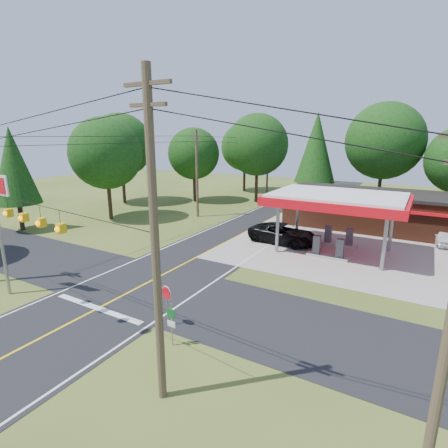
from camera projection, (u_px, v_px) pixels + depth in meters
The scene contains 15 objects.
ground at pixel (143, 285), 22.51m from camera, with size 120.00×120.00×0.00m, color #3E561E.
main_highway at pixel (143, 285), 22.51m from camera, with size 8.00×120.00×0.02m, color black.
cross_road at pixel (143, 285), 22.51m from camera, with size 70.00×7.00×0.02m, color black.
lane_center_yellow at pixel (143, 285), 22.50m from camera, with size 0.15×110.00×0.00m, color yellow.
gas_canopy at pixel (337, 201), 27.96m from camera, with size 10.60×7.40×4.88m.
convenience_store at pixel (367, 209), 36.42m from camera, with size 16.40×7.55×3.80m.
utility_pole_near_right at pixel (155, 243), 11.52m from camera, with size 1.80×0.30×11.50m.
utility_pole_far_left at pixel (197, 173), 40.19m from camera, with size 1.80×0.30×10.00m.
utility_pole_north at pixel (268, 166), 53.81m from camera, with size 0.30×0.30×9.50m.
overhead_beacons at pixel (30, 205), 16.43m from camera, with size 17.04×2.04×1.03m.
treeline_backdrop at pixel (289, 152), 40.36m from camera, with size 70.27×51.59×13.30m.
suv_car at pixel (283, 234), 31.15m from camera, with size 6.17×6.17×1.71m, color black.
sedan_car at pixel (445, 237), 30.76m from camera, with size 4.09×4.09×1.39m, color white.
octagonal_stop_sign at pixel (167, 296), 17.40m from camera, with size 0.75×0.25×2.18m.
route_sign_post at pixel (171, 321), 15.79m from camera, with size 0.44×0.09×2.13m.
Camera 1 is at (15.00, -15.37, 9.43)m, focal length 28.00 mm.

